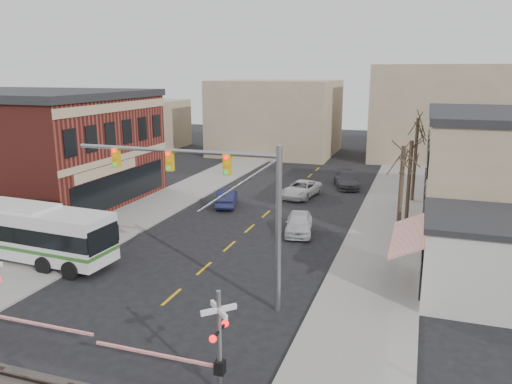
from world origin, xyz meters
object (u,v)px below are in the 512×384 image
Objects in this scene: traffic_signal_mast at (220,189)px; transit_bus at (18,230)px; car_a at (299,223)px; car_c at (301,189)px; car_d at (346,180)px; pedestrian_far at (59,230)px; pedestrian_near at (35,250)px; rr_crossing_east at (208,343)px; car_b at (227,198)px.

transit_bus is at bearing 173.80° from traffic_signal_mast.
car_a is 10.66m from car_c.
pedestrian_far is (-15.35, -23.01, 0.28)m from car_d.
car_a is 0.87× the size of car_c.
car_d is at bearing -34.69° from pedestrian_near.
transit_bus reaches higher than car_c.
car_d is (-0.35, 34.21, -1.25)m from rr_crossing_east.
rr_crossing_east reaches higher than car_c.
car_b is at bearing -126.56° from car_c.
car_a is at bearing -110.83° from car_d.
traffic_signal_mast reaches higher than car_a.
rr_crossing_east is 25.46m from car_b.
car_c is 1.04× the size of car_d.
rr_crossing_east is 29.27m from car_c.
pedestrian_far is at bearing -163.57° from car_a.
car_a is at bearing -57.33° from pedestrian_near.
rr_crossing_east is (2.35, -6.84, -3.81)m from traffic_signal_mast.
rr_crossing_east is 19.31m from pedestrian_far.
car_c is at bearing -33.68° from pedestrian_near.
transit_bus is 30.39m from car_d.
car_d reaches higher than car_c.
pedestrian_near is (-14.34, -26.35, 0.18)m from car_d.
transit_bus is at bearing -153.65° from pedestrian_far.
car_c is (5.26, 5.20, -0.01)m from car_b.
traffic_signal_mast reaches higher than pedestrian_near.
car_b is 14.32m from pedestrian_far.
car_b is (-7.60, 5.20, -0.03)m from car_a.
traffic_signal_mast is at bearing -77.83° from car_c.
traffic_signal_mast reaches higher than car_c.
car_c is at bearing -139.72° from car_d.
car_d is at bearing -146.15° from car_b.
car_d is at bearing 85.83° from traffic_signal_mast.
traffic_signal_mast is at bearing 108.94° from rr_crossing_east.
rr_crossing_east is 1.08× the size of car_c.
car_b is at bearing -146.76° from car_d.
pedestrian_far is (-12.05, -17.81, 0.29)m from car_c.
transit_bus is at bearing 47.88° from car_b.
pedestrian_near reaches higher than car_a.
car_c is (-2.34, 10.40, -0.05)m from car_a.
pedestrian_near is at bearing -17.02° from transit_bus.
car_b is 16.96m from pedestrian_near.
rr_crossing_east is 1.25× the size of car_a.
car_d is (8.57, 10.40, -0.01)m from car_b.
pedestrian_near is 3.49m from pedestrian_far.
pedestrian_far is at bearing 144.51° from rr_crossing_east.
car_d is (2.00, 27.37, -5.05)m from traffic_signal_mast.
car_d is 3.19× the size of pedestrian_near.
rr_crossing_east is at bearing -71.06° from traffic_signal_mast.
transit_bus is at bearing 66.84° from pedestrian_near.
pedestrian_near is at bearing -125.16° from pedestrian_far.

